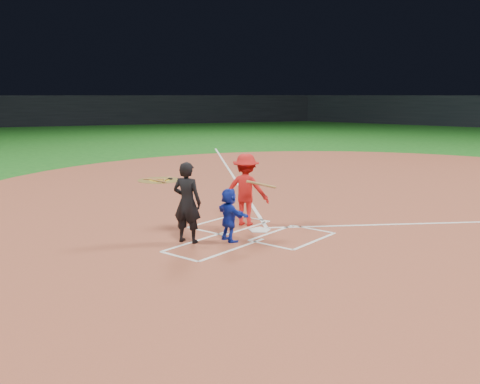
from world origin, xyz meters
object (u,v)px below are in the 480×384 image
Objects in this scene: home_plate at (260,230)px; batter_at_plate at (246,190)px; catcher at (229,215)px; umpire at (187,202)px; on_deck_circle at (159,180)px.

home_plate is 1.14m from batter_at_plate.
home_plate is at bearing -69.87° from catcher.
home_plate is at bearing -125.76° from umpire.
home_plate is 2.19m from umpire.
home_plate is 0.49× the size of catcher.
home_plate is at bearing -26.25° from on_deck_circle.
batter_at_plate reaches higher than catcher.
catcher reaches higher than home_plate.
umpire reaches higher than home_plate.
batter_at_plate is at bearing -26.62° from on_deck_circle.
catcher is at bearing 91.54° from home_plate.
on_deck_circle is at bearing 153.38° from batter_at_plate.
catcher is 0.67× the size of batter_at_plate.
on_deck_circle is at bearing -55.89° from umpire.
on_deck_circle is 0.92× the size of batter_at_plate.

